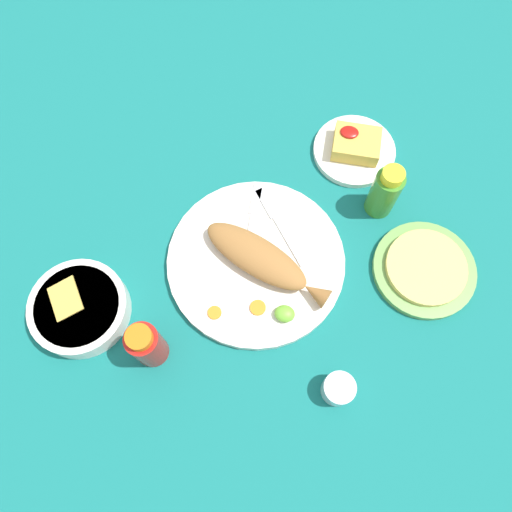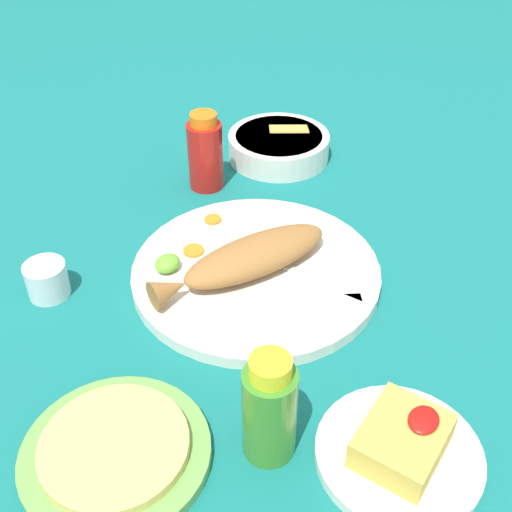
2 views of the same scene
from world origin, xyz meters
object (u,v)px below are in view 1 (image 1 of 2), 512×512
at_px(fried_fish, 261,259).
at_px(guacamole_bowl, 79,308).
at_px(hot_sauce_bottle_green, 385,192).
at_px(main_plate, 256,261).
at_px(hot_sauce_bottle_red, 147,345).
at_px(side_plate_fries, 354,151).
at_px(fork_near, 252,218).
at_px(salt_cup, 338,389).
at_px(fork_far, 277,221).
at_px(tortilla_plate, 424,270).

distance_m(fried_fish, guacamole_bowl, 0.35).
height_order(fried_fish, hot_sauce_bottle_green, hot_sauce_bottle_green).
xyz_separation_m(main_plate, guacamole_bowl, (0.30, 0.15, 0.02)).
relative_size(fried_fish, hot_sauce_bottle_green, 1.99).
xyz_separation_m(hot_sauce_bottle_red, hot_sauce_bottle_green, (-0.38, -0.37, 0.00)).
height_order(main_plate, hot_sauce_bottle_green, hot_sauce_bottle_green).
bearing_deg(main_plate, fried_fish, 156.50).
relative_size(hot_sauce_bottle_green, side_plate_fries, 0.77).
xyz_separation_m(fork_near, salt_cup, (-0.21, 0.30, 0.00)).
bearing_deg(fork_near, hot_sauce_bottle_green, -73.01).
height_order(side_plate_fries, guacamole_bowl, guacamole_bowl).
relative_size(fried_fish, fork_near, 1.43).
bearing_deg(fried_fish, fork_far, -76.22).
bearing_deg(main_plate, salt_cup, 130.67).
bearing_deg(fried_fish, hot_sauce_bottle_red, 73.69).
bearing_deg(main_plate, fork_far, -107.16).
distance_m(hot_sauce_bottle_red, guacamole_bowl, 0.16).
bearing_deg(main_plate, guacamole_bowl, 26.94).
height_order(fork_near, hot_sauce_bottle_red, hot_sauce_bottle_red).
relative_size(main_plate, salt_cup, 6.11).
height_order(fried_fish, fork_near, fried_fish).
distance_m(fried_fish, salt_cup, 0.27).
distance_m(fork_near, side_plate_fries, 0.27).
distance_m(side_plate_fries, guacamole_bowl, 0.64).
bearing_deg(fork_near, guacamole_bowl, 129.29).
relative_size(hot_sauce_bottle_green, tortilla_plate, 0.67).
xyz_separation_m(side_plate_fries, tortilla_plate, (-0.16, 0.24, 0.00)).
bearing_deg(hot_sauce_bottle_red, main_plate, -127.19).
relative_size(hot_sauce_bottle_green, salt_cup, 2.38).
xyz_separation_m(fork_near, fork_far, (-0.05, -0.00, 0.00)).
bearing_deg(fried_fish, hot_sauce_bottle_green, -117.67).
relative_size(fork_near, fork_far, 1.19).
bearing_deg(side_plate_fries, main_plate, 60.58).
distance_m(salt_cup, guacamole_bowl, 0.49).
bearing_deg(fork_near, salt_cup, -146.59).
bearing_deg(tortilla_plate, salt_cup, 61.32).
relative_size(fried_fish, guacamole_bowl, 1.48).
xyz_separation_m(main_plate, fork_near, (0.02, -0.09, 0.01)).
relative_size(hot_sauce_bottle_red, tortilla_plate, 0.66).
relative_size(fork_near, hot_sauce_bottle_red, 1.41).
height_order(side_plate_fries, tortilla_plate, same).
bearing_deg(salt_cup, fork_far, -62.52).
bearing_deg(fork_far, fried_fish, 133.27).
height_order(salt_cup, side_plate_fries, salt_cup).
relative_size(fork_far, hot_sauce_bottle_red, 1.19).
height_order(fried_fish, side_plate_fries, fried_fish).
bearing_deg(fork_near, side_plate_fries, -43.65).
xyz_separation_m(fork_far, tortilla_plate, (-0.30, 0.05, -0.01)).
height_order(fork_far, hot_sauce_bottle_red, hot_sauce_bottle_red).
height_order(fork_far, tortilla_plate, fork_far).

